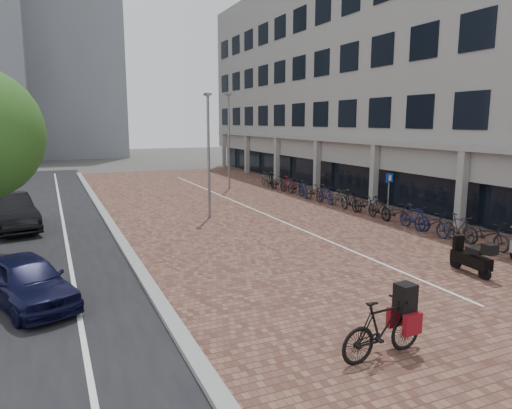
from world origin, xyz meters
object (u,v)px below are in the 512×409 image
Objects in this scene: car_navy at (27,281)px; hero_bike at (383,327)px; car_dark at (9,212)px; scooter_mid at (471,257)px; parking_sign at (389,188)px.

car_navy is 8.59m from hero_bike.
hero_bike is (7.38, -15.19, -0.15)m from car_dark.
car_navy reaches higher than scooter_mid.
parking_sign is (3.51, 8.11, 0.82)m from scooter_mid.
parking_sign is at bearing 70.51° from scooter_mid.
car_dark is 2.30× the size of hero_bike.
parking_sign is (16.59, -4.04, 0.60)m from car_dark.
car_dark is at bearing 21.10° from hero_bike.
hero_bike is (6.40, -5.72, -0.01)m from car_navy.
car_dark is 2.91× the size of scooter_mid.
parking_sign is at bearing -27.11° from car_dark.
car_dark reaches higher than car_navy.
parking_sign reaches higher than scooter_mid.
hero_bike reaches higher than car_navy.
car_dark reaches higher than scooter_mid.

